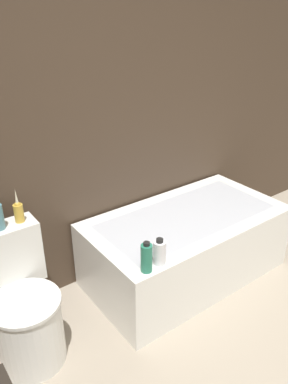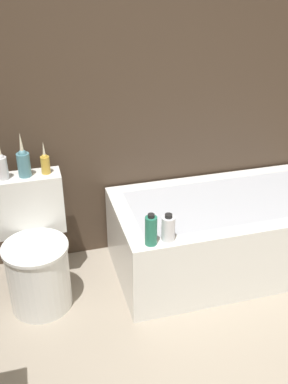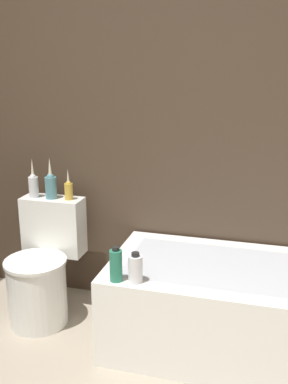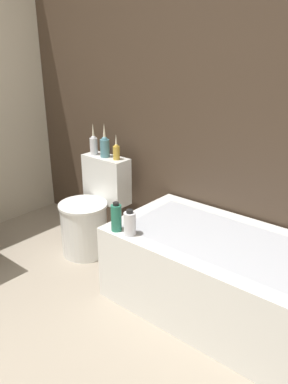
{
  "view_description": "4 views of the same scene",
  "coord_description": "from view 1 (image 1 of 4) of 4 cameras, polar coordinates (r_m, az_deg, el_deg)",
  "views": [
    {
      "loc": [
        -0.86,
        0.03,
        1.86
      ],
      "look_at": [
        0.31,
        1.62,
        0.89
      ],
      "focal_mm": 35.0,
      "sensor_mm": 36.0,
      "label": 1
    },
    {
      "loc": [
        -0.41,
        -0.57,
        1.97
      ],
      "look_at": [
        0.16,
        1.52,
        0.78
      ],
      "focal_mm": 42.0,
      "sensor_mm": 36.0,
      "label": 2
    },
    {
      "loc": [
        0.89,
        -0.64,
        1.63
      ],
      "look_at": [
        0.27,
        1.62,
        0.95
      ],
      "focal_mm": 42.0,
      "sensor_mm": 36.0,
      "label": 3
    },
    {
      "loc": [
        1.67,
        -0.11,
        1.61
      ],
      "look_at": [
        0.31,
        1.51,
        0.78
      ],
      "focal_mm": 35.0,
      "sensor_mm": 36.0,
      "label": 4
    }
  ],
  "objects": [
    {
      "name": "vase_bronze",
      "position": [
        2.23,
        -18.58,
        -2.73
      ],
      "size": [
        0.05,
        0.05,
        0.21
      ],
      "color": "gold",
      "rests_on": "toilet"
    },
    {
      "name": "toilet",
      "position": [
        2.34,
        -18.1,
        -16.38
      ],
      "size": [
        0.41,
        0.55,
        0.77
      ],
      "color": "white",
      "rests_on": "ground"
    },
    {
      "name": "bathtub",
      "position": [
        2.86,
        6.34,
        -8.01
      ],
      "size": [
        1.47,
        0.78,
        0.51
      ],
      "color": "white",
      "rests_on": "ground"
    },
    {
      "name": "shampoo_bottle_short",
      "position": [
        2.2,
        2.37,
        -9.14
      ],
      "size": [
        0.08,
        0.08,
        0.17
      ],
      "color": "silver",
      "rests_on": "bathtub"
    },
    {
      "name": "wall_back_tiled",
      "position": [
        2.38,
        -14.46,
        11.7
      ],
      "size": [
        6.4,
        0.06,
        2.6
      ],
      "color": "#423326",
      "rests_on": "ground_plane"
    },
    {
      "name": "shampoo_bottle_tall",
      "position": [
        2.13,
        0.38,
        -9.98
      ],
      "size": [
        0.07,
        0.07,
        0.19
      ],
      "color": "#267259",
      "rests_on": "bathtub"
    }
  ]
}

